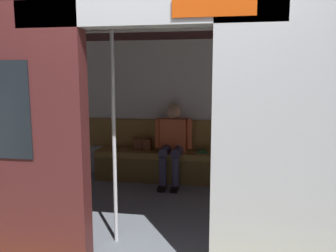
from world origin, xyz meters
The scene contains 6 objects.
train_car centered at (0.06, -1.30, 1.51)m, with size 6.40×2.95×2.25m.
bench_seat centered at (0.00, -2.43, 0.35)m, with size 2.69×0.44×0.46m.
person_seated centered at (0.16, -2.38, 0.68)m, with size 0.55×0.68×1.19m.
handbag centered at (0.65, -2.52, 0.55)m, with size 0.26×0.15×0.17m.
book centered at (-0.26, -2.50, 0.48)m, with size 0.15×0.22×0.03m, color #33723F.
grab_pole_door centered at (0.43, -0.50, 1.06)m, with size 0.04×0.04×2.11m, color silver.
Camera 1 is at (-0.57, 2.41, 1.58)m, focal length 35.76 mm.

